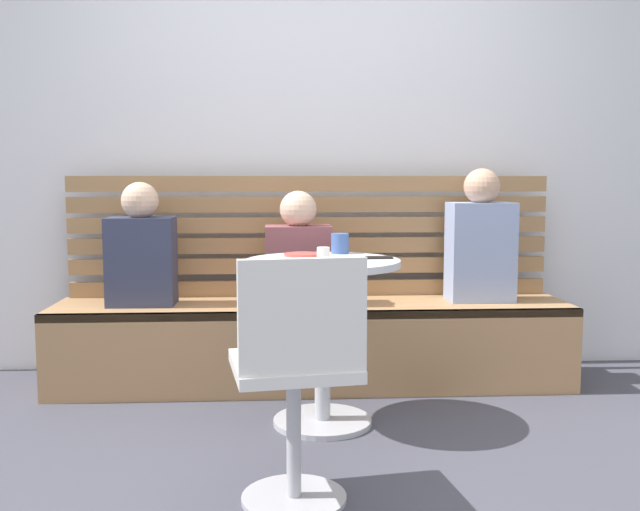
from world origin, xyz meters
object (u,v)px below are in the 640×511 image
Objects in this scene: cup_mug_blue at (340,243)px; phone_on_table at (376,257)px; plate_small at (303,255)px; cafe_table at (323,310)px; cup_espresso_small at (323,253)px; person_child_middle at (298,255)px; booth_bench at (313,344)px; person_child_left at (141,251)px; white_chair at (297,372)px; person_adult at (480,242)px.

cup_mug_blue is 0.68× the size of phone_on_table.
plate_small reaches higher than phone_on_table.
cup_espresso_small reaches higher than cafe_table.
person_child_middle is 0.44m from plate_small.
cup_espresso_small is (0.02, -0.62, 0.55)m from booth_bench.
person_child_middle reaches higher than cup_mug_blue.
person_child_middle is at bearing -1.97° from person_child_left.
white_chair is at bearing -93.11° from plate_small.
phone_on_table is (0.25, -0.58, 0.52)m from booth_bench.
plate_small is at bearing 117.93° from cup_espresso_small.
booth_bench is 0.82m from cup_espresso_small.
booth_bench is at bearing 107.13° from cup_mug_blue.
person_child_left is (-0.76, 1.43, 0.26)m from white_chair.
person_adult is at bearing 36.27° from cup_espresso_small.
person_adult is 4.15× the size of plate_small.
plate_small is at bearing -89.11° from person_child_middle.
booth_bench is 28.42× the size of cup_mug_blue.
plate_small reaches higher than cafe_table.
phone_on_table is at bearing 8.86° from cup_espresso_small.
cup_mug_blue reaches higher than phone_on_table.
cafe_table is at bearing -88.71° from booth_bench.
booth_bench is 19.29× the size of phone_on_table.
phone_on_table is (1.14, -0.58, 0.02)m from person_child_left.
person_adult reaches higher than white_chair.
plate_small is (0.01, -0.43, 0.05)m from person_child_middle.
person_child_middle reaches higher than cafe_table.
person_adult is 7.44× the size of cup_mug_blue.
cafe_table is 1.12m from person_adult.
cup_mug_blue is at bearing 27.11° from plate_small.
person_child_left is at bearing -179.13° from person_adult.
phone_on_table is at bearing -27.12° from person_child_left.
white_chair is 1.34× the size of person_child_left.
plate_small is (-0.97, -0.49, -0.01)m from person_adult.
person_child_middle reaches higher than booth_bench.
person_adult reaches higher than cup_espresso_small.
white_chair is 1.01m from plate_small.
booth_bench is at bearing 85.14° from white_chair.
person_child_left is at bearing 159.75° from cup_mug_blue.
cafe_table is 7.79× the size of cup_mug_blue.
cafe_table is at bearing -81.41° from person_child_middle.
person_adult reaches higher than person_child_middle.
booth_bench is at bearing 91.55° from cup_espresso_small.
white_chair is 1.64m from person_child_left.
person_adult is (1.02, 1.46, 0.29)m from white_chair.
white_chair is 1.13m from cup_mug_blue.
person_adult is at bearing 3.23° from person_child_middle.
booth_bench is at bearing 17.34° from person_child_middle.
white_chair is 1.44× the size of person_child_middle.
cafe_table is 0.29m from plate_small.
cup_espresso_small is at bearing -88.45° from booth_bench.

